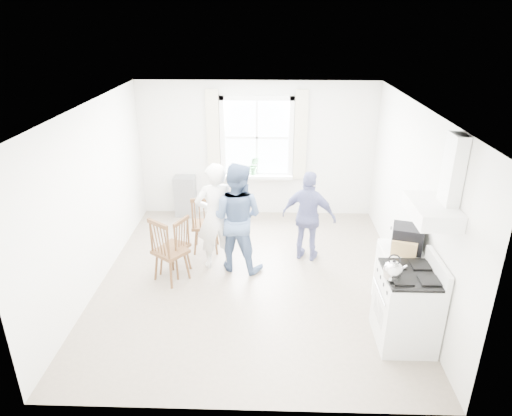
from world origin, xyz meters
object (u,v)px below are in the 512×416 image
Objects in this scene: low_cabinet at (397,278)px; windsor_chair_a at (205,219)px; person_mid at (237,217)px; person_left at (216,216)px; windsor_chair_c at (179,240)px; person_right at (309,217)px; windsor_chair_b at (164,245)px; gas_stove at (407,307)px; stereo_stack at (407,238)px.

windsor_chair_a is (-2.78, 1.44, 0.17)m from low_cabinet.
person_mid is (-2.22, 0.99, 0.41)m from low_cabinet.
person_left reaches higher than low_cabinet.
person_right is (1.98, 0.54, 0.17)m from windsor_chair_c.
person_left reaches higher than person_right.
windsor_chair_b reaches higher than windsor_chair_a.
windsor_chair_b is at bearing 41.69° from person_mid.
windsor_chair_b is 1.10× the size of windsor_chair_c.
stereo_stack is at bearing 80.54° from gas_stove.
windsor_chair_c reaches higher than low_cabinet.
person_left reaches higher than windsor_chair_b.
windsor_chair_a is 0.76m from person_mid.
windsor_chair_c is at bearing 165.53° from stereo_stack.
windsor_chair_b is 0.60× the size of person_mid.
person_right is (2.15, 0.80, 0.12)m from windsor_chair_b.
person_left is (0.23, -0.40, 0.23)m from windsor_chair_a.
stereo_stack is 0.26× the size of person_left.
windsor_chair_a reaches higher than windsor_chair_c.
gas_stove reaches higher than windsor_chair_b.
person_left is 0.99× the size of person_mid.
windsor_chair_c is 0.94m from person_mid.
windsor_chair_a is 0.99× the size of windsor_chair_b.
windsor_chair_c is 0.55× the size of person_mid.
windsor_chair_b is 2.30m from person_right.
gas_stove is 0.75× the size of person_right.
windsor_chair_a is 0.60× the size of person_left.
windsor_chair_b is 0.90m from person_left.
stereo_stack is at bearing 149.47° from person_right.
gas_stove is 3.41m from windsor_chair_b.
person_left is at bearing 30.17° from person_right.
gas_stove is at bearing 127.43° from person_left.
windsor_chair_c is (-3.12, 0.81, -0.49)m from stereo_stack.
gas_stove is at bearing -95.68° from low_cabinet.
low_cabinet is 0.96× the size of windsor_chair_c.
person_left is at bearing -59.90° from windsor_chair_a.
windsor_chair_b is 0.60× the size of person_left.
gas_stove is at bearing -99.46° from stereo_stack.
person_left reaches higher than gas_stove.
person_right reaches higher than stereo_stack.
gas_stove is at bearing -20.83° from windsor_chair_b.
person_right is at bearing -147.03° from person_mid.
person_mid is at bearing 14.19° from windsor_chair_c.
stereo_stack is (0.04, -0.04, 0.62)m from low_cabinet.
gas_stove is at bearing 158.74° from person_mid.
stereo_stack is 3.21m from windsor_chair_a.
gas_stove is 2.76m from person_mid.
stereo_stack reaches higher than gas_stove.
windsor_chair_c is 0.66m from person_left.
gas_stove is 1.19× the size of windsor_chair_c.
person_right is at bearing -4.27° from windsor_chair_a.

